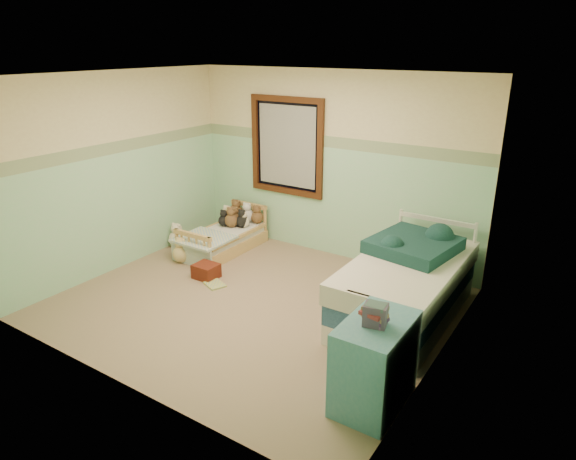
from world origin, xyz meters
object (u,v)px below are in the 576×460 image
Objects in this scene: toddler_bed_frame at (224,244)px; twin_bed_frame at (403,308)px; plush_floor_cream at (177,239)px; floor_book at (215,284)px; dresser at (375,363)px; plush_floor_tan at (181,254)px; red_pillow at (206,271)px.

twin_bed_frame is (2.86, -0.41, 0.03)m from toddler_bed_frame.
plush_floor_cream is 1.45m from floor_book.
dresser is 2.94× the size of floor_book.
toddler_bed_frame is 2.89m from twin_bed_frame.
dresser reaches higher than plush_floor_tan.
toddler_bed_frame is at bearing 147.58° from floor_book.
plush_floor_tan is at bearing 159.97° from dresser.
toddler_bed_frame is 5.04× the size of floor_book.
red_pillow is at bearing -17.11° from plush_floor_tan.
plush_floor_cream is 1.19m from red_pillow.
twin_bed_frame is at bearing -2.05° from plush_floor_cream.
floor_book is (-2.22, -0.54, -0.10)m from twin_bed_frame.
twin_bed_frame is 7.46× the size of floor_book.
dresser is at bearing -22.69° from plush_floor_cream.
plush_floor_tan is 0.13× the size of twin_bed_frame.
plush_floor_cream is 4.13m from dresser.
red_pillow is (0.61, -0.19, -0.03)m from plush_floor_tan.
red_pillow is (1.05, -0.55, -0.03)m from plush_floor_cream.
plush_floor_cream is 3.50m from twin_bed_frame.
twin_bed_frame reaches higher than toddler_bed_frame.
dresser reaches higher than twin_bed_frame.
red_pillow is 1.14× the size of floor_book.
floor_book is (-2.52, 0.93, -0.37)m from dresser.
floor_book is at bearing 159.75° from dresser.
dresser is 2.71m from floor_book.
twin_bed_frame reaches higher than red_pillow.
toddler_bed_frame is 0.70m from plush_floor_cream.
red_pillow reaches higher than floor_book.
dresser reaches higher than plush_floor_cream.
dresser is at bearing 2.88° from floor_book.
toddler_bed_frame is 1.71× the size of dresser.
plush_floor_cream is (-0.64, -0.28, 0.04)m from toddler_bed_frame.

